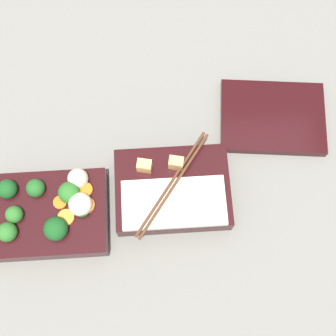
{
  "coord_description": "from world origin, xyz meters",
  "views": [
    {
      "loc": [
        0.08,
        -0.2,
        0.8
      ],
      "look_at": [
        0.1,
        0.06,
        0.04
      ],
      "focal_mm": 50.0,
      "sensor_mm": 36.0,
      "label": 1
    }
  ],
  "objects": [
    {
      "name": "bento_lid",
      "position": [
        0.3,
        0.16,
        0.01
      ],
      "size": [
        0.21,
        0.16,
        0.02
      ],
      "primitive_type": "cube",
      "rotation": [
        0.0,
        0.0,
        -0.1
      ],
      "color": "black",
      "rests_on": "ground_plane"
    },
    {
      "name": "bento_tray_rice",
      "position": [
        0.1,
        0.02,
        0.02
      ],
      "size": [
        0.2,
        0.18,
        0.07
      ],
      "color": "black",
      "rests_on": "ground_plane"
    },
    {
      "name": "bento_tray_vegetable",
      "position": [
        -0.11,
        -0.0,
        0.03
      ],
      "size": [
        0.2,
        0.14,
        0.07
      ],
      "color": "black",
      "rests_on": "ground_plane"
    },
    {
      "name": "ground_plane",
      "position": [
        0.0,
        0.0,
        0.0
      ],
      "size": [
        3.0,
        3.0,
        0.0
      ],
      "primitive_type": "plane",
      "color": "slate"
    }
  ]
}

